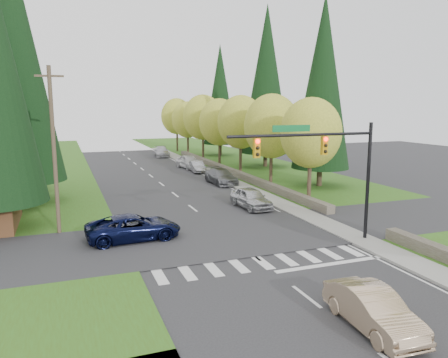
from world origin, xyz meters
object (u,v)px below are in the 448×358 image
suv_navy (134,227)px  parked_car_d (189,162)px  parked_car_e (162,152)px  parked_car_c (197,167)px  parked_car_b (221,176)px  sedan_champagne (373,309)px  parked_car_a (251,198)px

suv_navy → parked_car_d: size_ratio=1.13×
parked_car_e → parked_car_c: bearing=-81.7°
parked_car_b → sedan_champagne: bearing=-101.5°
parked_car_a → parked_car_c: (1.40, 18.67, -0.13)m
sedan_champagne → parked_car_b: size_ratio=0.85×
parked_car_c → parked_car_e: bearing=95.6°
sedan_champagne → suv_navy: bearing=118.4°
suv_navy → parked_car_b: suv_navy is taller
parked_car_a → parked_car_e: bearing=85.1°
parked_car_d → parked_car_e: bearing=84.6°
parked_car_d → parked_car_a: bearing=-101.0°
suv_navy → parked_car_b: size_ratio=1.06×
sedan_champagne → parked_car_b: parked_car_b is taller
parked_car_b → parked_car_c: (0.00, 8.17, -0.10)m
parked_car_c → parked_car_a: bearing=-90.3°
suv_navy → parked_car_e: bearing=-18.3°
parked_car_a → parked_car_e: 35.55m
parked_car_b → parked_car_e: 25.04m
parked_car_a → parked_car_d: bearing=82.9°
parked_car_a → parked_car_e: parked_car_a is taller
sedan_champagne → parked_car_a: bearing=82.5°
parked_car_b → parked_car_c: size_ratio=1.32×
parked_car_e → sedan_champagne: bearing=-87.9°
parked_car_a → parked_car_e: (0.92, 35.53, -0.04)m
suv_navy → parked_car_c: size_ratio=1.39×
parked_car_b → suv_navy: bearing=-127.4°
parked_car_d → parked_car_e: parked_car_d is taller
parked_car_a → parked_car_b: size_ratio=0.88×
sedan_champagne → parked_car_d: 40.51m
parked_car_c → suv_navy: bearing=-111.0°
parked_car_b → parked_car_d: size_ratio=1.06×
parked_car_b → parked_car_e: parked_car_b is taller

